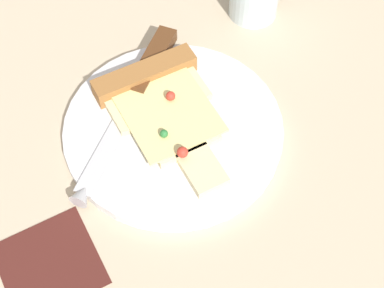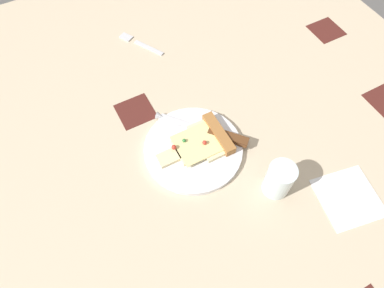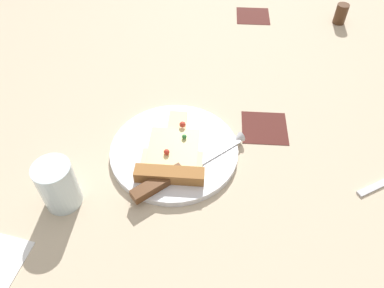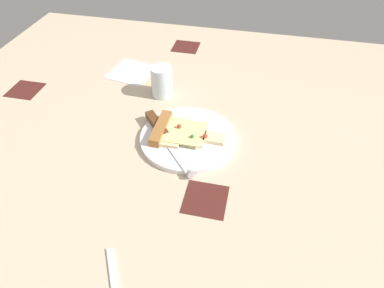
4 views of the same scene
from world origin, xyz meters
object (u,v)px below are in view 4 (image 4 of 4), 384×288
object	(u,v)px
napkin	(132,72)
pizza_slice	(178,132)
knife	(164,135)
plate	(188,138)
drinking_glass	(162,82)

from	to	relation	value
napkin	pizza_slice	bearing A→B (deg)	-50.82
pizza_slice	napkin	world-z (taller)	pizza_slice
pizza_slice	knife	distance (cm)	3.49
knife	plate	bearing A→B (deg)	155.67
plate	pizza_slice	world-z (taller)	pizza_slice
pizza_slice	knife	bearing A→B (deg)	-60.75
pizza_slice	drinking_glass	size ratio (longest dim) A/B	1.95
plate	pizza_slice	xyz separation A→B (cm)	(-2.60, 0.02, 1.44)
pizza_slice	napkin	xyz separation A→B (cm)	(-22.31, 27.38, -1.90)
pizza_slice	drinking_glass	world-z (taller)	drinking_glass
plate	pizza_slice	distance (cm)	2.98
drinking_glass	pizza_slice	bearing A→B (deg)	-62.42
knife	pizza_slice	bearing A→B (deg)	168.05
plate	knife	size ratio (longest dim) A/B	1.22
plate	pizza_slice	bearing A→B (deg)	179.63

